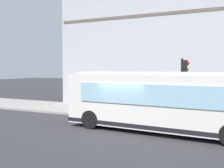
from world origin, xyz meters
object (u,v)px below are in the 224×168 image
Objects in this scene: pedestrian_near_building_entrance at (94,97)px; pedestrian_near_hydrant at (148,96)px; city_bus_nearside at (162,102)px; fire_hydrant at (122,109)px; traffic_light_near_corner at (184,78)px; pedestrian_by_light_pole at (89,94)px.

pedestrian_near_hydrant is at bearing -70.47° from pedestrian_near_building_entrance.
city_bus_nearside reaches higher than fire_hydrant.
traffic_light_near_corner is at bearing -14.79° from city_bus_nearside.
pedestrian_near_building_entrance is at bearing 65.52° from fire_hydrant.
traffic_light_near_corner is 9.59m from pedestrian_by_light_pole.
fire_hydrant is (0.57, 4.20, -2.20)m from traffic_light_near_corner.
city_bus_nearside is 5.67× the size of pedestrian_near_hydrant.
fire_hydrant is (2.99, 3.57, -1.04)m from city_bus_nearside.
pedestrian_by_light_pole is (6.21, 8.01, -0.51)m from city_bus_nearside.
pedestrian_near_hydrant is (5.66, 2.58, -0.36)m from city_bus_nearside.
pedestrian_by_light_pole is at bearing 54.11° from fire_hydrant.
pedestrian_by_light_pole is 0.99× the size of pedestrian_near_building_entrance.
city_bus_nearside reaches higher than pedestrian_by_light_pole.
city_bus_nearside reaches higher than pedestrian_near_hydrant.
traffic_light_near_corner is 4.82m from pedestrian_near_hydrant.
fire_hydrant is at bearing 50.02° from city_bus_nearside.
traffic_light_near_corner is 2.05× the size of pedestrian_near_hydrant.
city_bus_nearside is 7.75m from pedestrian_near_building_entrance.
pedestrian_near_hydrant reaches higher than pedestrian_near_building_entrance.
pedestrian_near_building_entrance reaches higher than pedestrian_by_light_pole.
city_bus_nearside reaches higher than pedestrian_near_building_entrance.
traffic_light_near_corner is 4.78m from fire_hydrant.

